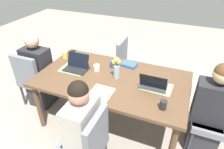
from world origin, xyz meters
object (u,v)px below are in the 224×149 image
dining_table (112,83)px  person_near_left_mid (83,135)px  person_head_right_left_near (209,114)px  coffee_mug_centre_left (97,68)px  coffee_mug_near_right (65,55)px  chair_head_right_left_near (214,113)px  coffee_mug_centre_right (113,64)px  laptop_head_left_left_far (77,66)px  phone_black (73,52)px  person_head_left_left_far (39,74)px  flower_vase (117,67)px  coffee_mug_near_left (163,105)px  chair_head_left_left_far (33,77)px  laptop_head_right_left_near (153,84)px  chair_near_left_mid (87,144)px  book_red_cover (129,65)px  chair_far_right_near (128,63)px

dining_table → person_near_left_mid: size_ratio=1.60×
person_head_right_left_near → coffee_mug_centre_left: bearing=177.7°
coffee_mug_near_right → chair_head_right_left_near: bearing=-3.5°
coffee_mug_centre_right → laptop_head_left_left_far: bearing=-151.6°
coffee_mug_near_right → phone_black: 0.22m
chair_head_right_left_near → person_head_left_left_far: bearing=-177.3°
person_near_left_mid → flower_vase: 0.90m
phone_black → coffee_mug_near_right: bearing=165.2°
person_near_left_mid → coffee_mug_centre_right: person_near_left_mid is taller
chair_head_right_left_near → coffee_mug_near_left: (-0.56, -0.45, 0.31)m
chair_head_right_left_near → person_near_left_mid: size_ratio=0.75×
chair_head_left_left_far → flower_vase: (1.31, 0.11, 0.42)m
person_head_left_left_far → laptop_head_right_left_near: 1.75m
person_head_right_left_near → person_near_left_mid: bearing=-145.7°
person_near_left_mid → coffee_mug_near_right: 1.37m
person_head_right_left_near → coffee_mug_centre_right: person_head_right_left_near is taller
chair_near_left_mid → book_red_cover: 1.25m
laptop_head_left_left_far → coffee_mug_near_right: laptop_head_left_left_far is taller
chair_far_right_near → coffee_mug_near_right: 1.07m
laptop_head_right_left_near → laptop_head_left_left_far: (-1.06, 0.03, -0.00)m
chair_head_right_left_near → coffee_mug_near_right: size_ratio=9.77×
coffee_mug_centre_right → chair_far_right_near: bearing=87.5°
dining_table → coffee_mug_near_left: bearing=-25.8°
book_red_cover → laptop_head_right_left_near: bearing=-34.3°
chair_head_left_left_far → laptop_head_right_left_near: laptop_head_right_left_near is taller
chair_near_left_mid → chair_head_left_left_far: same height
coffee_mug_centre_right → person_head_right_left_near: bearing=-9.9°
book_red_cover → coffee_mug_centre_right: bearing=-142.6°
coffee_mug_near_right → person_head_left_left_far: bearing=-143.6°
person_near_left_mid → laptop_head_left_left_far: (-0.53, 0.81, 0.27)m
person_head_right_left_near → coffee_mug_near_right: person_head_right_left_near is taller
coffee_mug_centre_right → laptop_head_right_left_near: bearing=-23.4°
person_near_left_mid → coffee_mug_near_left: size_ratio=11.56×
laptop_head_right_left_near → coffee_mug_centre_right: size_ratio=3.28×
laptop_head_left_left_far → person_head_right_left_near: bearing=0.5°
person_head_right_left_near → book_red_cover: (-1.09, 0.34, 0.25)m
chair_head_left_left_far → laptop_head_right_left_near: bearing=2.4°
chair_far_right_near → book_red_cover: size_ratio=4.50×
person_head_right_left_near → person_head_left_left_far: bearing=-179.0°
person_near_left_mid → laptop_head_left_left_far: bearing=123.2°
chair_near_left_mid → coffee_mug_centre_right: (-0.16, 1.11, 0.30)m
dining_table → person_head_left_left_far: 1.21m
person_near_left_mid → coffee_mug_centre_right: bearing=94.7°
person_near_left_mid → chair_head_left_left_far: 1.44m
chair_head_left_left_far → laptop_head_right_left_near: size_ratio=2.81×
chair_far_right_near → phone_black: bearing=-152.4°
dining_table → coffee_mug_near_right: size_ratio=20.78×
person_head_left_left_far → phone_black: (0.33, 0.46, 0.23)m
flower_vase → book_red_cover: bearing=80.2°
coffee_mug_near_right → laptop_head_left_left_far: bearing=-33.0°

